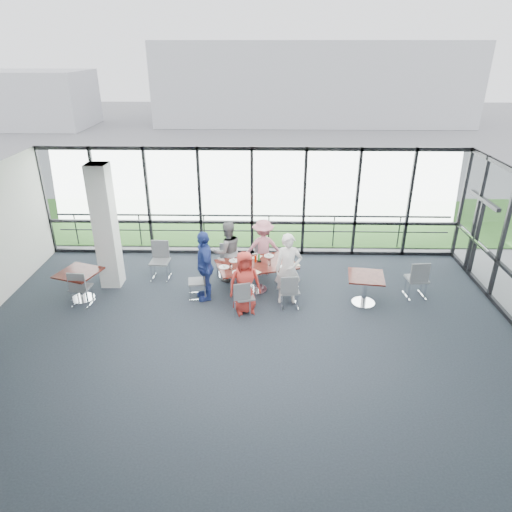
{
  "coord_description": "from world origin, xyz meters",
  "views": [
    {
      "loc": [
        0.38,
        -7.53,
        5.74
      ],
      "look_at": [
        0.17,
        2.44,
        1.1
      ],
      "focal_mm": 32.0,
      "sensor_mm": 36.0,
      "label": 1
    }
  ],
  "objects_px": {
    "diner_near_left": "(245,282)",
    "chair_main_fl": "(226,261)",
    "chair_main_end": "(197,281)",
    "diner_far_right": "(263,247)",
    "chair_main_fr": "(260,257)",
    "chair_spare_lb": "(160,262)",
    "diner_near_right": "(288,269)",
    "diner_end": "(205,265)",
    "chair_spare_r": "(417,279)",
    "side_table_right": "(366,280)",
    "chair_main_nl": "(245,297)",
    "structural_column": "(106,227)",
    "chair_spare_la": "(81,287)",
    "side_table_left": "(79,276)",
    "main_table": "(256,268)",
    "chair_main_nr": "(290,291)",
    "diner_far_left": "(228,252)"
  },
  "relations": [
    {
      "from": "chair_spare_lb",
      "to": "chair_spare_r",
      "type": "relative_size",
      "value": 1.01
    },
    {
      "from": "diner_near_right",
      "to": "chair_spare_r",
      "type": "xyz_separation_m",
      "value": [
        3.19,
        0.3,
        -0.39
      ]
    },
    {
      "from": "structural_column",
      "to": "chair_main_fl",
      "type": "height_order",
      "value": "structural_column"
    },
    {
      "from": "chair_main_fl",
      "to": "diner_end",
      "type": "bearing_deg",
      "value": 63.27
    },
    {
      "from": "chair_main_nr",
      "to": "chair_spare_la",
      "type": "height_order",
      "value": "chair_spare_la"
    },
    {
      "from": "diner_near_left",
      "to": "chair_spare_r",
      "type": "relative_size",
      "value": 1.54
    },
    {
      "from": "side_table_right",
      "to": "chair_spare_lb",
      "type": "height_order",
      "value": "chair_spare_lb"
    },
    {
      "from": "structural_column",
      "to": "chair_main_fl",
      "type": "bearing_deg",
      "value": 10.9
    },
    {
      "from": "chair_spare_r",
      "to": "diner_near_left",
      "type": "bearing_deg",
      "value": -175.71
    },
    {
      "from": "diner_far_right",
      "to": "diner_end",
      "type": "relative_size",
      "value": 0.88
    },
    {
      "from": "chair_main_fl",
      "to": "chair_main_fr",
      "type": "relative_size",
      "value": 0.99
    },
    {
      "from": "structural_column",
      "to": "diner_near_left",
      "type": "bearing_deg",
      "value": -19.8
    },
    {
      "from": "structural_column",
      "to": "chair_spare_lb",
      "type": "relative_size",
      "value": 3.22
    },
    {
      "from": "structural_column",
      "to": "chair_spare_la",
      "type": "bearing_deg",
      "value": -112.01
    },
    {
      "from": "chair_spare_lb",
      "to": "chair_spare_r",
      "type": "distance_m",
      "value": 6.6
    },
    {
      "from": "side_table_left",
      "to": "diner_near_right",
      "type": "distance_m",
      "value": 5.07
    },
    {
      "from": "chair_main_nr",
      "to": "diner_far_right",
      "type": "bearing_deg",
      "value": 102.79
    },
    {
      "from": "chair_main_fr",
      "to": "chair_spare_lb",
      "type": "xyz_separation_m",
      "value": [
        -2.67,
        -0.52,
        0.07
      ]
    },
    {
      "from": "chair_main_nr",
      "to": "diner_far_left",
      "type": "bearing_deg",
      "value": 131.68
    },
    {
      "from": "diner_near_right",
      "to": "diner_end",
      "type": "relative_size",
      "value": 0.99
    },
    {
      "from": "main_table",
      "to": "diner_far_left",
      "type": "height_order",
      "value": "diner_far_left"
    },
    {
      "from": "chair_main_nl",
      "to": "chair_spare_lb",
      "type": "height_order",
      "value": "chair_spare_lb"
    },
    {
      "from": "structural_column",
      "to": "chair_main_nr",
      "type": "xyz_separation_m",
      "value": [
        4.59,
        -1.06,
        -1.16
      ]
    },
    {
      "from": "diner_near_left",
      "to": "chair_main_fl",
      "type": "height_order",
      "value": "diner_near_left"
    },
    {
      "from": "diner_far_right",
      "to": "chair_main_fr",
      "type": "xyz_separation_m",
      "value": [
        -0.07,
        0.16,
        -0.36
      ]
    },
    {
      "from": "chair_spare_la",
      "to": "diner_end",
      "type": "bearing_deg",
      "value": 12.64
    },
    {
      "from": "main_table",
      "to": "chair_main_nr",
      "type": "height_order",
      "value": "chair_main_nr"
    },
    {
      "from": "chair_main_end",
      "to": "chair_main_fl",
      "type": "bearing_deg",
      "value": 144.16
    },
    {
      "from": "diner_near_left",
      "to": "chair_main_fl",
      "type": "distance_m",
      "value": 1.96
    },
    {
      "from": "side_table_right",
      "to": "side_table_left",
      "type": "bearing_deg",
      "value": 179.48
    },
    {
      "from": "side_table_left",
      "to": "chair_main_end",
      "type": "relative_size",
      "value": 1.31
    },
    {
      "from": "side_table_right",
      "to": "chair_main_nr",
      "type": "xyz_separation_m",
      "value": [
        -1.81,
        -0.19,
        -0.19
      ]
    },
    {
      "from": "structural_column",
      "to": "chair_main_fr",
      "type": "bearing_deg",
      "value": 12.4
    },
    {
      "from": "diner_far_right",
      "to": "chair_main_fl",
      "type": "height_order",
      "value": "diner_far_right"
    },
    {
      "from": "main_table",
      "to": "chair_spare_lb",
      "type": "xyz_separation_m",
      "value": [
        -2.58,
        0.58,
        -0.13
      ]
    },
    {
      "from": "side_table_right",
      "to": "chair_spare_lb",
      "type": "xyz_separation_m",
      "value": [
        -5.2,
        1.2,
        -0.13
      ]
    },
    {
      "from": "side_table_left",
      "to": "chair_main_end",
      "type": "distance_m",
      "value": 2.85
    },
    {
      "from": "chair_main_fr",
      "to": "chair_main_end",
      "type": "height_order",
      "value": "chair_main_end"
    },
    {
      "from": "diner_far_right",
      "to": "chair_spare_lb",
      "type": "height_order",
      "value": "diner_far_right"
    },
    {
      "from": "side_table_right",
      "to": "chair_main_nr",
      "type": "bearing_deg",
      "value": -173.88
    },
    {
      "from": "chair_main_nl",
      "to": "chair_main_end",
      "type": "xyz_separation_m",
      "value": [
        -1.21,
        0.71,
        0.01
      ]
    },
    {
      "from": "diner_near_left",
      "to": "diner_far_right",
      "type": "height_order",
      "value": "diner_far_right"
    },
    {
      "from": "chair_main_nl",
      "to": "structural_column",
      "type": "bearing_deg",
      "value": 143.3
    },
    {
      "from": "main_table",
      "to": "side_table_left",
      "type": "distance_m",
      "value": 4.33
    },
    {
      "from": "chair_main_end",
      "to": "main_table",
      "type": "bearing_deg",
      "value": 95.72
    },
    {
      "from": "diner_near_right",
      "to": "diner_end",
      "type": "xyz_separation_m",
      "value": [
        -2.02,
        0.14,
        0.01
      ]
    },
    {
      "from": "side_table_right",
      "to": "diner_near_left",
      "type": "height_order",
      "value": "diner_near_left"
    },
    {
      "from": "structural_column",
      "to": "diner_near_left",
      "type": "distance_m",
      "value": 3.84
    },
    {
      "from": "diner_near_right",
      "to": "chair_main_nl",
      "type": "distance_m",
      "value": 1.25
    },
    {
      "from": "chair_main_fr",
      "to": "chair_spare_lb",
      "type": "height_order",
      "value": "chair_spare_lb"
    }
  ]
}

